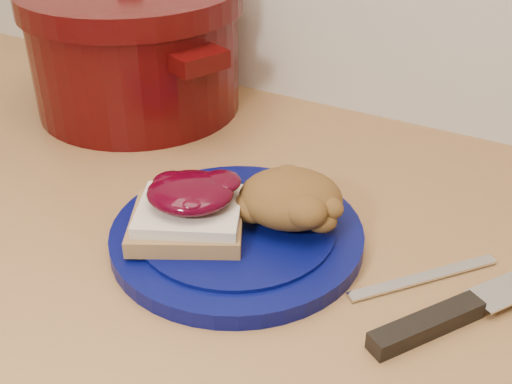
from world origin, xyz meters
The scene contains 7 objects.
plate centered at (0.02, 1.46, 0.91)m, with size 0.24×0.24×0.02m, color #040844.
sandwich centered at (-0.02, 1.43, 0.94)m, with size 0.13×0.13×0.05m.
stuffing_mound centered at (0.06, 1.49, 0.94)m, with size 0.10×0.09×0.05m, color brown.
chef_knife centered at (0.23, 1.46, 0.91)m, with size 0.18×0.25×0.02m.
butter_knife centered at (0.19, 1.49, 0.90)m, with size 0.15×0.01×0.00m, color silver.
dutch_oven centered at (-0.26, 1.67, 0.98)m, with size 0.37×0.37×0.18m.
pepper_grinder centered at (-0.38, 1.66, 0.96)m, with size 0.06×0.06×0.12m.
Camera 1 is at (0.28, 1.03, 1.27)m, focal length 45.00 mm.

